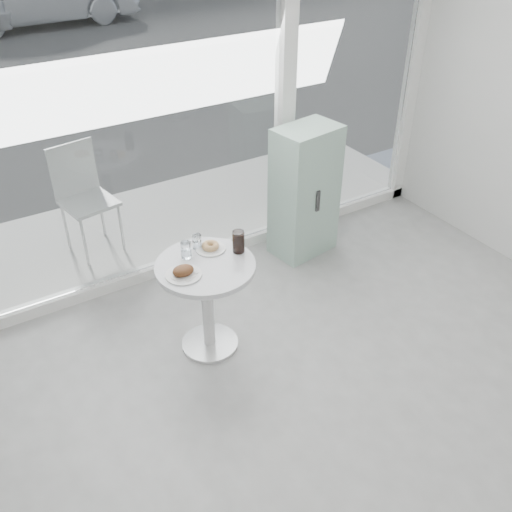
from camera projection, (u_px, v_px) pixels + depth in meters
ground at (436, 504)px, 3.34m from camera, size 6.00×6.00×0.00m
storefront at (200, 78)px, 4.52m from camera, size 5.00×0.14×3.00m
main_table at (207, 289)px, 4.16m from camera, size 0.72×0.72×0.77m
patio_deck at (168, 220)px, 6.01m from camera, size 5.60×1.60×0.05m
mint_cabinet at (305, 192)px, 5.24m from camera, size 0.63×0.47×1.25m
patio_chair at (83, 192)px, 5.22m from camera, size 0.51×0.51×1.02m
plate_fritter at (184, 272)px, 3.91m from camera, size 0.25×0.25×0.07m
plate_donut at (210, 247)px, 4.18m from camera, size 0.22×0.22×0.05m
water_tumbler_a at (186, 251)px, 4.07m from camera, size 0.08×0.08×0.12m
water_tumbler_b at (197, 242)px, 4.18m from camera, size 0.07×0.07×0.11m
cola_glass at (238, 242)px, 4.12m from camera, size 0.09×0.09×0.17m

